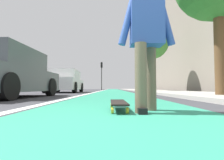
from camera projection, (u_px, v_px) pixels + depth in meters
The scene contains 11 objects.
ground_plane at pixel (114, 93), 11.07m from camera, with size 80.00×80.00×0.00m, color #38383D.
bike_lane_paint at pixel (113, 90), 25.06m from camera, with size 56.00×2.35×0.00m, color #288466.
lane_stripe_white at pixel (103, 90), 21.07m from camera, with size 52.00×0.16×0.01m, color silver.
sidewalk_curb at pixel (144, 90), 19.05m from camera, with size 52.00×3.20×0.10m, color #9E9B93.
building_facade at pixel (162, 50), 23.29m from camera, with size 40.00×1.20×10.97m, color gray.
skateboard at pixel (118, 103), 2.26m from camera, with size 0.84×0.22×0.11m.
skater_person at pixel (146, 36), 2.15m from camera, with size 0.46×0.72×1.64m.
parked_car_near at pixel (7, 74), 5.24m from camera, with size 4.13×1.97×1.49m.
parked_car_mid at pixel (65, 82), 11.66m from camera, with size 4.45×2.11×1.49m.
traffic_light at pixel (102, 71), 25.41m from camera, with size 0.33×0.28×4.12m.
street_tree_mid at pixel (152, 43), 13.54m from camera, with size 2.52×2.52×5.11m.
Camera 1 is at (-1.10, 0.06, 0.29)m, focal length 27.61 mm.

